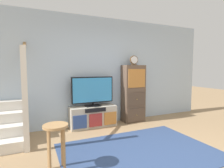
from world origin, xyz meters
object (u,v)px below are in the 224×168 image
Objects in this scene: media_console at (93,116)px; bar_stool_near at (56,136)px; side_cabinet at (133,93)px; desk_clock at (134,60)px; television at (93,91)px.

bar_stool_near is at bearing -123.52° from media_console.
side_cabinet is 0.88m from desk_clock.
side_cabinet reaches higher than television.
desk_clock reaches higher than media_console.
television is at bearing 179.31° from side_cabinet.
media_console is 1.70× the size of bar_stool_near.
television is 1.36m from desk_clock.
desk_clock is (1.13, -0.03, 0.75)m from television.
bar_stool_near is (-2.19, -1.61, -0.25)m from side_cabinet.
bar_stool_near is (-1.06, -1.60, 0.24)m from media_console.
bar_stool_near reaches higher than media_console.
desk_clock reaches higher than side_cabinet.
media_console is at bearing 56.48° from bar_stool_near.
desk_clock is 0.38× the size of bar_stool_near.
bar_stool_near is (-2.19, -1.60, -1.14)m from desk_clock.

